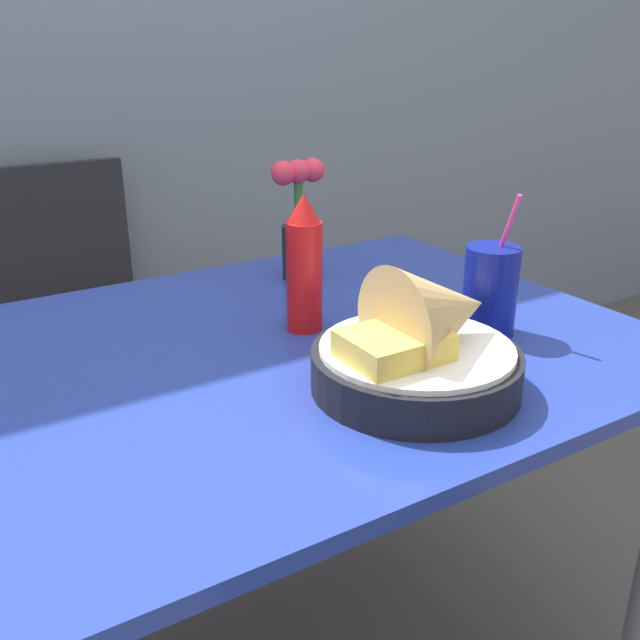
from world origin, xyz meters
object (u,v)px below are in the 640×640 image
ketchup_bottle (304,266)px  food_basket (424,345)px  chair_far_window (68,309)px  flower_vase (299,221)px  drink_cup (490,293)px

ketchup_bottle → food_basket: bearing=-83.6°
chair_far_window → ketchup_bottle: size_ratio=3.87×
chair_far_window → flower_vase: flower_vase is taller
drink_cup → flower_vase: 0.43m
ketchup_bottle → flower_vase: bearing=61.7°
drink_cup → flower_vase: size_ratio=0.99×
chair_far_window → drink_cup: (0.46, -1.03, 0.27)m
chair_far_window → drink_cup: bearing=-66.0°
ketchup_bottle → drink_cup: 0.30m
flower_vase → drink_cup: bearing=-74.4°
chair_far_window → drink_cup: 1.15m
food_basket → ketchup_bottle: (-0.03, 0.27, 0.05)m
food_basket → drink_cup: 0.24m
ketchup_bottle → flower_vase: 0.27m
ketchup_bottle → drink_cup: (0.25, -0.17, -0.04)m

